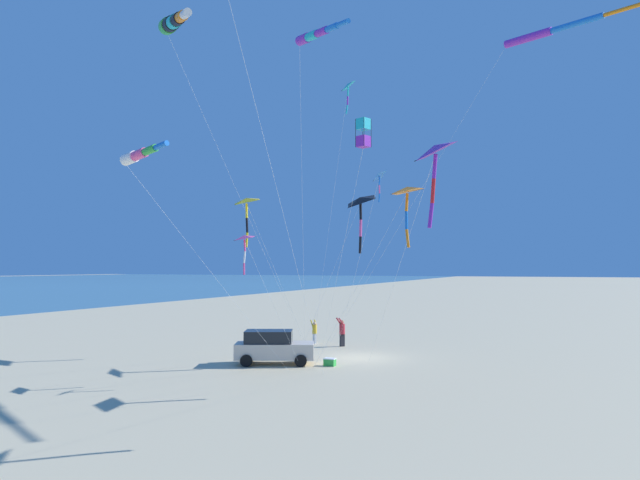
{
  "coord_description": "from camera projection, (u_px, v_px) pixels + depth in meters",
  "views": [
    {
      "loc": [
        11.26,
        -32.14,
        5.36
      ],
      "look_at": [
        0.51,
        -7.02,
        6.66
      ],
      "focal_mm": 31.96,
      "sensor_mm": 36.0,
      "label": 1
    }
  ],
  "objects": [
    {
      "name": "kite_windsock_long_streamer_right",
      "position": [
        139.0,
        155.0,
        22.86
      ],
      "size": [
        3.74,
        9.35,
        10.14
      ],
      "color": "white",
      "rests_on": "ground_plane"
    },
    {
      "name": "parked_car",
      "position": [
        273.0,
        347.0,
        31.46
      ],
      "size": [
        4.68,
        3.39,
        1.85
      ],
      "color": "beige",
      "rests_on": "ground_plane"
    },
    {
      "name": "kite_windsock_purple_drifting",
      "position": [
        553.0,
        31.0,
        28.82
      ],
      "size": [
        19.61,
        9.34,
        17.68
      ],
      "color": "purple",
      "rests_on": "ground_plane"
    },
    {
      "name": "person_child_green_jacket",
      "position": [
        314.0,
        331.0,
        39.85
      ],
      "size": [
        0.59,
        0.57,
        1.65
      ],
      "color": "silver",
      "rests_on": "ground_plane"
    },
    {
      "name": "cooler_box",
      "position": [
        330.0,
        362.0,
        30.86
      ],
      "size": [
        0.62,
        0.42,
        0.42
      ],
      "color": "green",
      "rests_on": "ground_plane"
    },
    {
      "name": "person_adult_flyer",
      "position": [
        342.0,
        331.0,
        38.46
      ],
      "size": [
        0.68,
        0.7,
        1.94
      ],
      "color": "#232328",
      "rests_on": "ground_plane"
    },
    {
      "name": "kite_delta_blue_topmost",
      "position": [
        246.0,
        202.0,
        35.85
      ],
      "size": [
        2.89,
        6.44,
        9.89
      ],
      "color": "yellow",
      "rests_on": "ground_plane"
    },
    {
      "name": "kite_windsock_red_high_left",
      "position": [
        173.0,
        23.0,
        24.17
      ],
      "size": [
        4.42,
        16.75,
        16.68
      ],
      "color": "green",
      "rests_on": "ground_plane"
    },
    {
      "name": "kite_delta_small_distant",
      "position": [
        407.0,
        192.0,
        25.97
      ],
      "size": [
        6.77,
        3.47,
        9.13
      ],
      "color": "orange",
      "rests_on": "ground_plane"
    },
    {
      "name": "kite_delta_black_fish_shape",
      "position": [
        434.0,
        152.0,
        19.52
      ],
      "size": [
        7.25,
        12.78,
        9.8
      ],
      "color": "purple",
      "rests_on": "ground_plane"
    },
    {
      "name": "kite_box_striped_overhead",
      "position": [
        363.0,
        134.0,
        24.62
      ],
      "size": [
        5.58,
        7.92,
        11.78
      ],
      "color": "#1EB7C6",
      "rests_on": "ground_plane"
    },
    {
      "name": "kite_delta_green_low_center",
      "position": [
        244.0,
        239.0,
        27.51
      ],
      "size": [
        1.85,
        4.83,
        6.98
      ],
      "color": "#EF4C93",
      "rests_on": "ground_plane"
    },
    {
      "name": "ground_plane",
      "position": [
        359.0,
        358.0,
        33.69
      ],
      "size": [
        600.0,
        600.0,
        0.0
      ],
      "primitive_type": "plane",
      "color": "#C6B58C"
    },
    {
      "name": "kite_delta_rainbow_low_near",
      "position": [
        347.0,
        87.0,
        40.95
      ],
      "size": [
        3.79,
        1.72,
        18.82
      ],
      "color": "#1EB7C6",
      "rests_on": "ground_plane"
    },
    {
      "name": "kite_delta_orange_high_right",
      "position": [
        360.0,
        202.0,
        32.63
      ],
      "size": [
        5.07,
        2.4,
        9.65
      ],
      "color": "black",
      "rests_on": "ground_plane"
    },
    {
      "name": "kite_windsock_teal_far_right",
      "position": [
        315.0,
        35.0,
        26.38
      ],
      "size": [
        8.06,
        13.17,
        16.7
      ],
      "color": "purple",
      "rests_on": "ground_plane"
    },
    {
      "name": "kite_delta_checkered_midright",
      "position": [
        379.0,
        177.0,
        28.6
      ],
      "size": [
        5.11,
        6.55,
        10.23
      ],
      "color": "blue",
      "rests_on": "ground_plane"
    }
  ]
}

